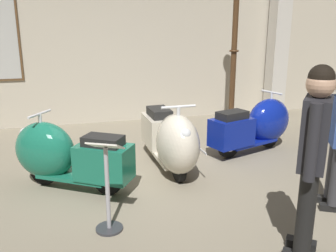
% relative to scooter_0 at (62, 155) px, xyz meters
% --- Properties ---
extents(ground_plane, '(60.00, 60.00, 0.00)m').
position_rel_scooter_0_xyz_m(ground_plane, '(1.22, -0.16, -0.44)').
color(ground_plane, gray).
extents(showroom_back_wall, '(18.00, 0.63, 3.80)m').
position_rel_scooter_0_xyz_m(showroom_back_wall, '(1.33, 3.26, 1.46)').
color(showroom_back_wall, '#BCB29E').
rests_on(showroom_back_wall, ground).
extents(scooter_0, '(1.57, 1.25, 0.97)m').
position_rel_scooter_0_xyz_m(scooter_0, '(0.00, 0.00, 0.00)').
color(scooter_0, black).
rests_on(scooter_0, ground).
extents(scooter_1, '(0.57, 1.71, 1.04)m').
position_rel_scooter_0_xyz_m(scooter_1, '(1.47, 0.12, 0.03)').
color(scooter_1, black).
rests_on(scooter_1, ground).
extents(scooter_2, '(1.65, 0.93, 0.97)m').
position_rel_scooter_0_xyz_m(scooter_2, '(3.10, 0.64, 0.00)').
color(scooter_2, black).
rests_on(scooter_2, ground).
extents(lamppost, '(0.28, 0.28, 2.91)m').
position_rel_scooter_0_xyz_m(lamppost, '(3.29, 2.06, 1.08)').
color(lamppost, '#472D19').
rests_on(lamppost, ground).
extents(visitor_0, '(0.44, 0.47, 1.73)m').
position_rel_scooter_0_xyz_m(visitor_0, '(2.08, -2.08, 0.56)').
color(visitor_0, black).
rests_on(visitor_0, ground).
extents(info_stanchion, '(0.39, 0.35, 0.97)m').
position_rel_scooter_0_xyz_m(info_stanchion, '(0.44, -1.18, -0.05)').
color(info_stanchion, '#333338').
rests_on(info_stanchion, ground).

